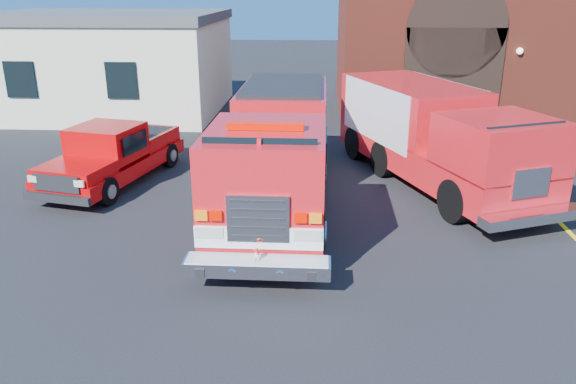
# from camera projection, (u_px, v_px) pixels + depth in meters

# --- Properties ---
(ground) EXTENTS (100.00, 100.00, 0.00)m
(ground) POSITION_uv_depth(u_px,v_px,m) (291.00, 226.00, 13.42)
(ground) COLOR black
(ground) RESTS_ON ground
(parking_stripe_near) EXTENTS (0.12, 3.00, 0.01)m
(parking_stripe_near) POSITION_uv_depth(u_px,v_px,m) (553.00, 216.00, 14.00)
(parking_stripe_near) COLOR yellow
(parking_stripe_near) RESTS_ON ground
(parking_stripe_mid) EXTENTS (0.12, 3.00, 0.01)m
(parking_stripe_mid) POSITION_uv_depth(u_px,v_px,m) (514.00, 177.00, 16.81)
(parking_stripe_mid) COLOR yellow
(parking_stripe_mid) RESTS_ON ground
(parking_stripe_far) EXTENTS (0.12, 3.00, 0.01)m
(parking_stripe_far) POSITION_uv_depth(u_px,v_px,m) (487.00, 150.00, 19.62)
(parking_stripe_far) COLOR yellow
(parking_stripe_far) RESTS_ON ground
(fire_station) EXTENTS (15.20, 10.20, 8.45)m
(fire_station) POSITION_uv_depth(u_px,v_px,m) (513.00, 14.00, 24.57)
(fire_station) COLOR maroon
(fire_station) RESTS_ON ground
(side_building) EXTENTS (10.20, 8.20, 4.35)m
(side_building) POSITION_uv_depth(u_px,v_px,m) (108.00, 62.00, 25.34)
(side_building) COLOR beige
(side_building) RESTS_ON ground
(fire_engine) EXTENTS (2.69, 9.22, 2.84)m
(fire_engine) POSITION_uv_depth(u_px,v_px,m) (277.00, 150.00, 14.28)
(fire_engine) COLOR black
(fire_engine) RESTS_ON ground
(pickup_truck) EXTENTS (3.01, 5.57, 1.73)m
(pickup_truck) POSITION_uv_depth(u_px,v_px,m) (114.00, 155.00, 16.19)
(pickup_truck) COLOR black
(pickup_truck) RESTS_ON ground
(secondary_truck) EXTENTS (5.41, 8.62, 2.68)m
(secondary_truck) POSITION_uv_depth(u_px,v_px,m) (434.00, 133.00, 15.98)
(secondary_truck) COLOR black
(secondary_truck) RESTS_ON ground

